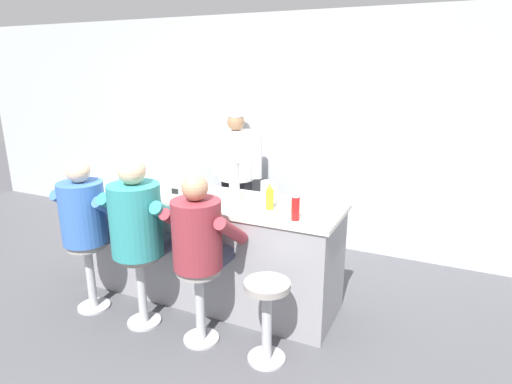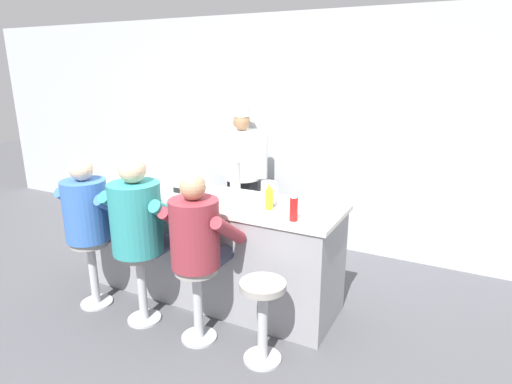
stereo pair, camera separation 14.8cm
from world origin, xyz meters
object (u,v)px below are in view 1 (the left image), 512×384
breakfast_plate (207,201)px  diner_seated_teal (139,223)px  coffee_mug_blue (124,177)px  diner_seated_blue (86,217)px  empty_stool_round (267,308)px  ketchup_bottle_red (296,206)px  mustard_bottle_yellow (270,197)px  hot_sauce_bottle_orange (293,206)px  cereal_bowl (145,185)px  diner_seated_maroon (199,239)px  water_pitcher_clear (268,193)px  cook_in_whites_near (236,167)px  cup_stack_steel (234,181)px  napkin_dispenser_chrome (177,190)px

breakfast_plate → diner_seated_teal: (-0.36, -0.47, -0.10)m
breakfast_plate → coffee_mug_blue: coffee_mug_blue is taller
diner_seated_blue → empty_stool_round: size_ratio=2.14×
ketchup_bottle_red → mustard_bottle_yellow: (-0.28, 0.16, -0.01)m
hot_sauce_bottle_orange → cereal_bowl: (-1.55, 0.10, -0.03)m
diner_seated_maroon → empty_stool_round: (0.57, -0.03, -0.43)m
ketchup_bottle_red → cereal_bowl: size_ratio=1.71×
water_pitcher_clear → cook_in_whites_near: size_ratio=0.12×
coffee_mug_blue → diner_seated_blue: bearing=-74.4°
breakfast_plate → empty_stool_round: 1.09m
cook_in_whites_near → cereal_bowl: bearing=-102.8°
mustard_bottle_yellow → diner_seated_blue: (-1.49, -0.54, -0.22)m
cup_stack_steel → diner_seated_teal: diner_seated_teal is taller
napkin_dispenser_chrome → cook_in_whites_near: (-0.16, 1.46, -0.11)m
diner_seated_blue → cook_in_whites_near: size_ratio=0.81×
hot_sauce_bottle_orange → cook_in_whites_near: cook_in_whites_near is taller
ketchup_bottle_red → diner_seated_maroon: diner_seated_maroon is taller
cereal_bowl → diner_seated_maroon: diner_seated_maroon is taller
mustard_bottle_yellow → diner_seated_maroon: size_ratio=0.16×
cup_stack_steel → napkin_dispenser_chrome: bearing=-162.9°
empty_stool_round → cook_in_whites_near: (-1.27, 1.98, 0.51)m
coffee_mug_blue → breakfast_plate: bearing=-12.1°
cup_stack_steel → diner_seated_blue: (-1.11, -0.64, -0.29)m
coffee_mug_blue → cook_in_whites_near: 1.40m
diner_seated_maroon → cook_in_whites_near: 2.07m
breakfast_plate → diner_seated_maroon: diner_seated_maroon is taller
water_pitcher_clear → hot_sauce_bottle_orange: bearing=-27.4°
cereal_bowl → diner_seated_maroon: bearing=-31.8°
water_pitcher_clear → empty_stool_round: (0.29, -0.69, -0.65)m
napkin_dispenser_chrome → mustard_bottle_yellow: bearing=3.0°
water_pitcher_clear → coffee_mug_blue: water_pitcher_clear is taller
mustard_bottle_yellow → breakfast_plate: size_ratio=0.81×
empty_stool_round → cook_in_whites_near: cook_in_whites_near is taller
hot_sauce_bottle_orange → napkin_dispenser_chrome: size_ratio=0.91×
hot_sauce_bottle_orange → coffee_mug_blue: bearing=174.1°
hot_sauce_bottle_orange → empty_stool_round: 0.82m
breakfast_plate → cook_in_whites_near: size_ratio=0.16×
breakfast_plate → empty_stool_round: bearing=-32.6°
coffee_mug_blue → cook_in_whites_near: bearing=62.5°
cup_stack_steel → empty_stool_round: cup_stack_steel is taller
coffee_mug_blue → napkin_dispenser_chrome: size_ratio=1.05×
diner_seated_blue → cook_in_whites_near: cook_in_whites_near is taller
breakfast_plate → coffee_mug_blue: bearing=167.9°
diner_seated_teal → empty_stool_round: diner_seated_teal is taller
ketchup_bottle_red → diner_seated_maroon: 0.77m
cereal_bowl → mustard_bottle_yellow: bearing=-3.5°
ketchup_bottle_red → coffee_mug_blue: ketchup_bottle_red is taller
coffee_mug_blue → water_pitcher_clear: bearing=-1.9°
cereal_bowl → cook_in_whites_near: cook_in_whites_near is taller
mustard_bottle_yellow → breakfast_plate: bearing=-173.3°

